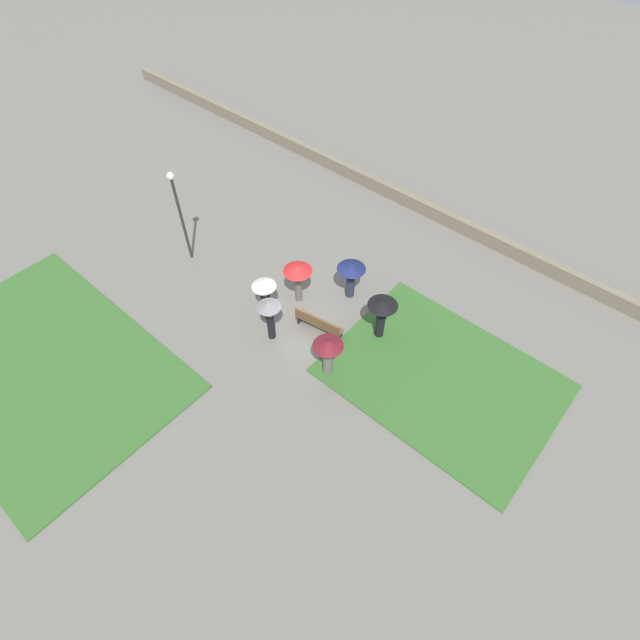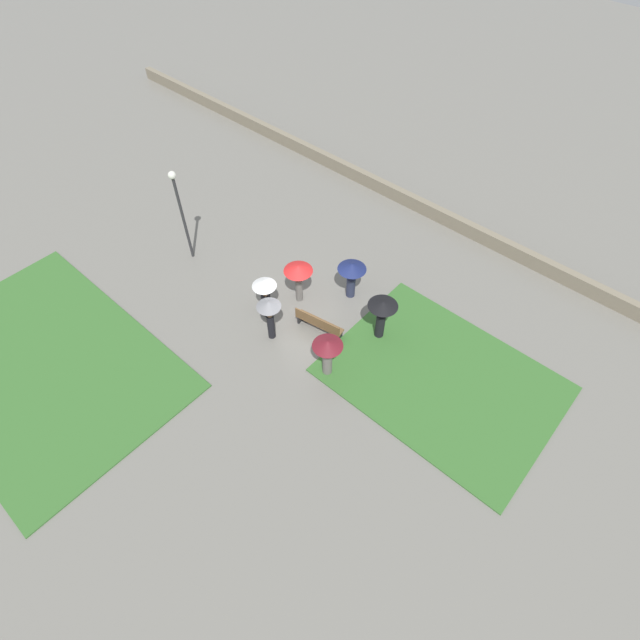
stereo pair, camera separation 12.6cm
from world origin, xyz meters
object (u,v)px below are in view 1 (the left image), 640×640
at_px(crowd_person_red, 298,273).
at_px(crowd_person_grey, 269,312).
at_px(lamp_post, 178,206).
at_px(crowd_person_white, 265,293).
at_px(crowd_person_navy, 351,272).
at_px(crowd_person_black, 382,312).
at_px(park_bench, 319,323).
at_px(crowd_person_maroon, 328,350).

distance_m(crowd_person_red, crowd_person_grey, 2.24).
height_order(lamp_post, crowd_person_white, lamp_post).
bearing_deg(crowd_person_grey, crowd_person_navy, -1.00).
bearing_deg(crowd_person_white, crowd_person_black, 111.03).
distance_m(park_bench, crowd_person_maroon, 2.17).
height_order(park_bench, crowd_person_navy, crowd_person_navy).
relative_size(crowd_person_red, crowd_person_grey, 0.95).
height_order(park_bench, lamp_post, lamp_post).
distance_m(crowd_person_navy, crowd_person_red, 2.16).
distance_m(crowd_person_grey, crowd_person_black, 4.20).
relative_size(crowd_person_navy, crowd_person_grey, 0.89).
bearing_deg(crowd_person_navy, crowd_person_white, 36.53).
bearing_deg(park_bench, crowd_person_maroon, 131.06).
bearing_deg(crowd_person_navy, crowd_person_black, 134.96).
height_order(crowd_person_maroon, crowd_person_red, crowd_person_red).
xyz_separation_m(crowd_person_grey, crowd_person_black, (-3.12, -2.81, -0.06)).
xyz_separation_m(crowd_person_navy, crowd_person_grey, (0.89, 3.76, 0.12)).
bearing_deg(crowd_person_navy, park_bench, 75.66).
xyz_separation_m(lamp_post, crowd_person_maroon, (-8.72, 0.74, -1.47)).
height_order(lamp_post, crowd_person_red, lamp_post).
xyz_separation_m(park_bench, lamp_post, (7.19, 0.51, 2.35)).
distance_m(crowd_person_red, crowd_person_black, 3.73).
height_order(lamp_post, crowd_person_grey, lamp_post).
xyz_separation_m(park_bench, crowd_person_red, (1.75, -0.76, 1.03)).
relative_size(crowd_person_maroon, crowd_person_red, 0.98).
relative_size(park_bench, crowd_person_grey, 1.02).
bearing_deg(park_bench, crowd_person_navy, -92.27).
distance_m(lamp_post, crowd_person_red, 5.73).
bearing_deg(crowd_person_maroon, crowd_person_navy, 142.49).
relative_size(crowd_person_red, crowd_person_white, 1.02).
bearing_deg(park_bench, crowd_person_grey, 39.75).
relative_size(lamp_post, crowd_person_maroon, 2.37).
bearing_deg(crowd_person_black, crowd_person_red, -82.79).
xyz_separation_m(park_bench, crowd_person_white, (2.19, 0.69, 0.77)).
height_order(crowd_person_navy, crowd_person_grey, crowd_person_grey).
bearing_deg(crowd_person_maroon, park_bench, 166.23).
bearing_deg(crowd_person_black, crowd_person_grey, -50.66).
bearing_deg(crowd_person_navy, crowd_person_maroon, 95.25).
distance_m(crowd_person_navy, crowd_person_maroon, 4.05).
bearing_deg(crowd_person_black, crowd_person_white, -65.67).
relative_size(crowd_person_navy, crowd_person_white, 0.96).
relative_size(crowd_person_black, crowd_person_white, 1.05).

